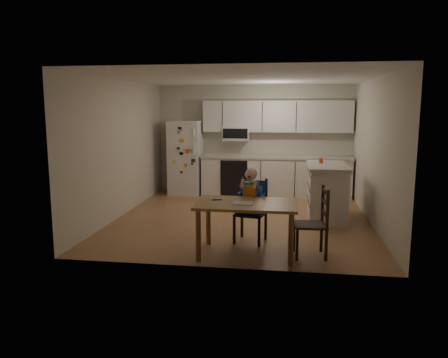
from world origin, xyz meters
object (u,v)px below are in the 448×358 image
Objects in this scene: refrigerator at (186,158)px; kitchen_island at (327,191)px; chair_booster at (251,197)px; dining_table at (247,210)px; red_cup at (321,161)px; chair_side at (317,218)px.

kitchen_island is (3.06, -1.90, -0.35)m from refrigerator.
refrigerator reaches higher than kitchen_island.
refrigerator is 1.53× the size of chair_booster.
chair_booster is (0.01, 0.62, 0.04)m from dining_table.
dining_table is (-1.24, -2.19, 0.13)m from kitchen_island.
refrigerator is at bearing 150.44° from red_cup.
chair_side is (0.94, 0.06, -0.09)m from dining_table.
refrigerator reaches higher than chair_side.
chair_booster reaches higher than red_cup.
chair_side is at bearing -94.66° from red_cup.
chair_booster reaches higher than dining_table.
red_cup is (2.95, -1.68, 0.18)m from refrigerator.
dining_table is at bearing -119.49° from kitchen_island.
refrigerator reaches higher than red_cup.
chair_side is (-0.19, -2.35, -0.50)m from red_cup.
kitchen_island reaches higher than chair_side.
kitchen_island is at bearing -64.88° from red_cup.
chair_side is at bearing -19.37° from chair_booster.
dining_table is (1.82, -4.09, -0.22)m from refrigerator.
red_cup is 2.70m from dining_table.
chair_side is (0.94, -0.56, -0.14)m from chair_booster.
red_cup is 0.10× the size of chair_side.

